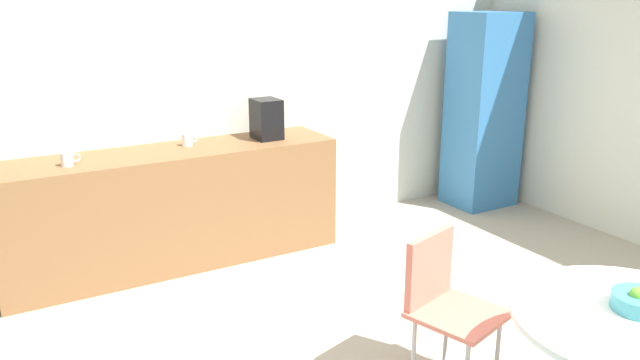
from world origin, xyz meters
TOP-DOWN VIEW (x-y plane):
  - wall_back at (0.00, 3.00)m, footprint 6.00×0.10m
  - counter_block at (-0.51, 2.65)m, footprint 2.54×0.60m
  - locker_cabinet at (2.55, 2.55)m, footprint 0.60×0.50m
  - round_table at (0.51, -0.48)m, footprint 1.03×1.03m
  - chair_coral at (0.24, 0.41)m, footprint 0.52×0.52m
  - mug_white at (-0.34, 2.73)m, footprint 0.13×0.08m
  - mug_green at (-1.24, 2.57)m, footprint 0.13×0.08m
  - coffee_maker at (0.29, 2.65)m, footprint 0.20×0.24m

SIDE VIEW (x-z plane):
  - counter_block at x=-0.51m, z-range 0.00..0.90m
  - chair_coral at x=0.24m, z-range 0.11..0.94m
  - round_table at x=0.51m, z-range 0.22..0.96m
  - locker_cabinet at x=2.55m, z-range 0.00..1.86m
  - mug_white at x=-0.34m, z-range 0.90..1.00m
  - mug_green at x=-1.24m, z-range 0.90..1.00m
  - coffee_maker at x=0.29m, z-range 0.90..1.22m
  - wall_back at x=0.00m, z-range 0.00..2.60m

